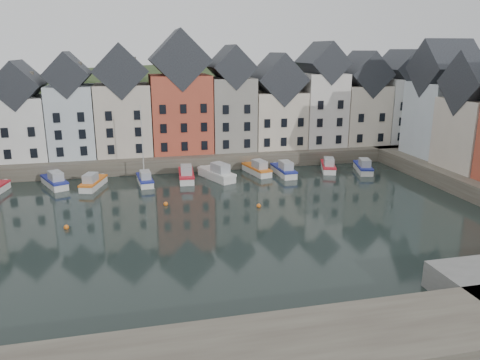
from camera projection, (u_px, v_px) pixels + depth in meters
name	position (u px, v px, depth m)	size (l,w,h in m)	color
ground	(213.00, 228.00, 45.83)	(260.00, 260.00, 0.00)	black
far_quay	(180.00, 154.00, 73.70)	(90.00, 16.00, 2.00)	#4D453B
hillside	(171.00, 213.00, 103.19)	(153.60, 70.40, 64.00)	#20341A
far_terrace	(201.00, 104.00, 70.41)	(72.37, 8.16, 17.78)	beige
mooring_buoys	(168.00, 212.00, 49.92)	(20.50, 5.50, 0.50)	orange
boat_b	(55.00, 181.00, 59.38)	(4.18, 6.27, 2.32)	silver
boat_c	(93.00, 183.00, 58.92)	(3.32, 5.95, 2.18)	silver
boat_d	(145.00, 179.00, 60.49)	(2.15, 5.54, 10.34)	silver
boat_e	(186.00, 175.00, 62.32)	(2.42, 6.34, 2.38)	silver
boat_f	(217.00, 174.00, 62.82)	(4.44, 6.94, 2.56)	silver
boat_g	(257.00, 169.00, 65.52)	(3.11, 6.21, 2.28)	silver
boat_h	(284.00, 170.00, 64.89)	(2.10, 6.12, 2.32)	silver
boat_i	(328.00, 166.00, 67.28)	(3.53, 6.03, 2.21)	silver
boat_j	(363.00, 167.00, 66.60)	(3.30, 6.07, 2.23)	silver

